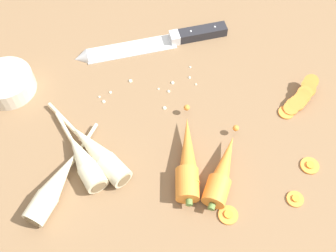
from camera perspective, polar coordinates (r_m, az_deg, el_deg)
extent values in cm
cube|color=brown|center=(81.43, -0.37, -0.14)|extent=(120.00, 90.00, 4.00)
cube|color=silver|center=(91.65, -5.24, 10.90)|extent=(20.09, 4.85, 0.50)
cone|color=silver|center=(91.48, -12.21, 9.46)|extent=(3.09, 4.03, 3.96)
cube|color=silver|center=(92.34, 0.95, 12.41)|extent=(2.07, 2.98, 2.20)
cube|color=#232328|center=(93.75, 4.90, 13.05)|extent=(11.06, 3.05, 2.20)
sphere|color=silver|center=(92.31, 3.24, 13.26)|extent=(0.50, 0.50, 0.50)
sphere|color=silver|center=(93.72, 6.63, 13.78)|extent=(0.50, 0.50, 0.50)
cylinder|color=orange|center=(71.28, 2.94, -8.19)|extent=(5.57, 6.63, 4.20)
cone|color=orange|center=(74.28, 2.82, -3.34)|extent=(7.51, 14.28, 3.99)
sphere|color=orange|center=(79.14, 2.67, 2.62)|extent=(1.20, 1.20, 1.20)
cylinder|color=#5B7F3D|center=(69.97, 3.01, -10.79)|extent=(1.42, 1.28, 1.20)
cylinder|color=orange|center=(71.15, 6.88, -9.15)|extent=(6.19, 6.34, 4.20)
cone|color=orange|center=(73.63, 8.09, -5.21)|extent=(9.84, 11.76, 3.99)
sphere|color=orange|center=(77.58, 9.59, -0.29)|extent=(1.20, 1.20, 1.20)
cylinder|color=#5B7F3D|center=(70.01, 6.20, -11.31)|extent=(1.56, 1.50, 1.20)
cylinder|color=beige|center=(73.04, -10.58, -7.14)|extent=(5.08, 5.35, 4.00)
cone|color=beige|center=(75.93, -12.58, -3.52)|extent=(5.86, 8.57, 3.80)
cylinder|color=beige|center=(80.02, -14.33, -0.44)|extent=(3.07, 8.30, 0.70)
cylinder|color=#7A6647|center=(72.10, -9.81, -8.51)|extent=(2.77, 1.08, 2.80)
cylinder|color=beige|center=(72.93, -17.65, -11.06)|extent=(6.30, 6.45, 4.00)
cone|color=beige|center=(74.51, -14.75, -6.57)|extent=(8.64, 9.37, 3.80)
cylinder|color=beige|center=(77.53, -11.85, -2.52)|extent=(6.71, 7.97, 0.70)
cylinder|color=#7A6647|center=(72.52, -18.74, -12.71)|extent=(2.36, 2.01, 2.80)
cylinder|color=beige|center=(73.06, -7.64, -6.19)|extent=(6.11, 6.72, 4.00)
cone|color=beige|center=(76.43, -11.25, -2.38)|extent=(7.95, 10.39, 3.80)
cylinder|color=beige|center=(81.21, -14.45, 0.83)|extent=(5.59, 9.63, 0.70)
cylinder|color=#7A6647|center=(72.00, -6.25, -7.64)|extent=(2.61, 1.59, 2.80)
cylinder|color=orange|center=(83.99, 16.42, 1.91)|extent=(3.11, 3.11, 0.70)
cylinder|color=orange|center=(84.46, 17.02, 2.40)|extent=(3.13, 3.03, 1.74)
cylinder|color=orange|center=(84.76, 17.36, 2.83)|extent=(3.24, 3.12, 1.90)
cylinder|color=orange|center=(84.94, 17.80, 3.09)|extent=(3.40, 3.26, 2.02)
cylinder|color=orange|center=(85.30, 18.23, 3.51)|extent=(3.27, 3.09, 2.17)
cylinder|color=orange|center=(85.77, 18.62, 4.03)|extent=(3.31, 3.10, 2.36)
cylinder|color=orange|center=(85.98, 18.80, 4.41)|extent=(3.19, 3.05, 1.94)
cylinder|color=orange|center=(86.44, 19.25, 4.87)|extent=(3.35, 3.13, 2.41)
cylinder|color=orange|center=(86.85, 19.34, 5.45)|extent=(3.31, 3.11, 2.30)
cylinder|color=orange|center=(87.15, 19.75, 5.76)|extent=(3.25, 3.06, 2.22)
cylinder|color=orange|center=(79.15, 19.49, -5.27)|extent=(3.49, 3.49, 0.70)
cylinder|color=#FF9E2B|center=(78.92, 19.54, -5.18)|extent=(1.47, 1.47, 0.16)
cylinder|color=orange|center=(75.44, 17.61, -9.80)|extent=(3.05, 3.05, 0.70)
cylinder|color=#FF9E2B|center=(75.20, 17.66, -9.72)|extent=(1.28, 1.28, 0.16)
cylinder|color=orange|center=(71.76, 8.55, -12.32)|extent=(3.49, 3.49, 0.70)
cylinder|color=#FF9E2B|center=(71.51, 8.57, -12.25)|extent=(1.47, 1.47, 0.16)
cylinder|color=beige|center=(89.07, -21.83, 5.66)|extent=(11.00, 11.00, 4.00)
cylinder|color=#ABA392|center=(88.71, -21.93, 5.84)|extent=(8.80, 8.80, 2.80)
sphere|color=silver|center=(85.66, -5.39, 6.51)|extent=(0.81, 0.81, 0.81)
sphere|color=silver|center=(85.08, 3.97, 5.98)|extent=(0.45, 0.45, 0.45)
sphere|color=silver|center=(84.18, -1.38, 5.36)|extent=(0.46, 0.46, 0.46)
sphere|color=silver|center=(86.08, 3.06, 6.98)|extent=(0.59, 0.59, 0.59)
sphere|color=silver|center=(83.18, -9.15, 3.57)|extent=(0.74, 0.74, 0.74)
sphere|color=silver|center=(84.40, -8.20, 4.84)|extent=(0.62, 0.62, 0.62)
sphere|color=silver|center=(87.94, 3.16, 8.41)|extent=(0.50, 0.50, 0.50)
sphere|color=silver|center=(84.14, -9.74, 4.19)|extent=(0.50, 0.50, 0.50)
sphere|color=silver|center=(83.69, 0.09, 5.04)|extent=(0.65, 0.65, 0.65)
sphere|color=silver|center=(81.19, -0.51, 2.70)|extent=(0.80, 0.80, 0.80)
sphere|color=silver|center=(85.01, 0.63, 6.28)|extent=(0.77, 0.77, 0.77)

